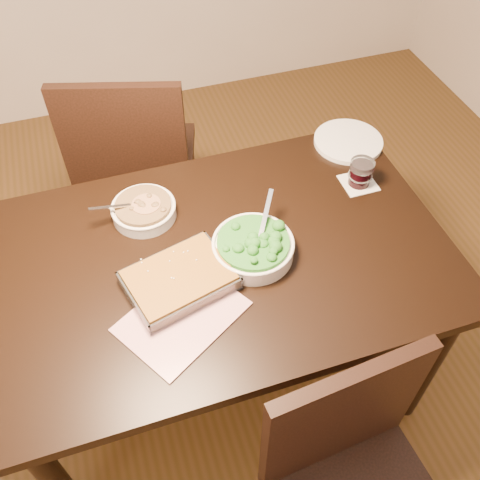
# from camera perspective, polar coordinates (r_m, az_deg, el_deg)

# --- Properties ---
(ground) EXTENTS (4.00, 4.00, 0.00)m
(ground) POSITION_cam_1_polar(r_m,az_deg,el_deg) (2.26, -1.56, -13.67)
(ground) COLOR #4F3716
(ground) RESTS_ON ground
(table) EXTENTS (1.40, 0.90, 0.75)m
(table) POSITION_cam_1_polar(r_m,az_deg,el_deg) (1.70, -2.02, -3.55)
(table) COLOR black
(table) RESTS_ON ground
(magazine_a) EXTENTS (0.40, 0.37, 0.01)m
(magazine_a) POSITION_cam_1_polar(r_m,az_deg,el_deg) (1.50, -6.21, -8.12)
(magazine_a) COLOR #9F2D4C
(magazine_a) RESTS_ON table
(coaster) EXTENTS (0.11, 0.11, 0.00)m
(coaster) POSITION_cam_1_polar(r_m,az_deg,el_deg) (1.88, 12.52, 5.95)
(coaster) COLOR white
(coaster) RESTS_ON table
(stew_bowl) EXTENTS (0.23, 0.21, 0.08)m
(stew_bowl) POSITION_cam_1_polar(r_m,az_deg,el_deg) (1.74, -10.23, 3.24)
(stew_bowl) COLOR white
(stew_bowl) RESTS_ON table
(broccoli_bowl) EXTENTS (0.25, 0.26, 0.10)m
(broccoli_bowl) POSITION_cam_1_polar(r_m,az_deg,el_deg) (1.60, 1.40, -0.73)
(broccoli_bowl) COLOR white
(broccoli_bowl) RESTS_ON table
(baking_dish) EXTENTS (0.34, 0.28, 0.05)m
(baking_dish) POSITION_cam_1_polar(r_m,az_deg,el_deg) (1.54, -6.49, -4.25)
(baking_dish) COLOR silver
(baking_dish) RESTS_ON table
(wine_tumbler) EXTENTS (0.08, 0.08, 0.09)m
(wine_tumbler) POSITION_cam_1_polar(r_m,az_deg,el_deg) (1.85, 12.77, 7.06)
(wine_tumbler) COLOR black
(wine_tumbler) RESTS_ON coaster
(dinner_plate) EXTENTS (0.25, 0.25, 0.02)m
(dinner_plate) POSITION_cam_1_polar(r_m,az_deg,el_deg) (2.04, 11.47, 10.28)
(dinner_plate) COLOR white
(dinner_plate) RESTS_ON table
(chair_far) EXTENTS (0.58, 0.58, 0.99)m
(chair_far) POSITION_cam_1_polar(r_m,az_deg,el_deg) (2.27, -11.17, 8.30)
(chair_far) COLOR black
(chair_far) RESTS_ON ground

